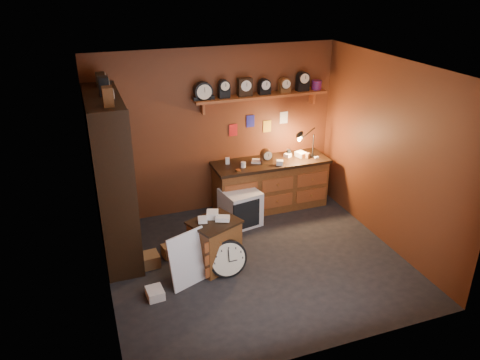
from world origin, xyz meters
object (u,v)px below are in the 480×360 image
(low_cabinet, at_px, (215,242))
(big_round_clock, at_px, (228,259))
(workbench, at_px, (270,182))
(shelving_unit, at_px, (109,171))

(low_cabinet, relative_size, big_round_clock, 1.51)
(big_round_clock, bearing_deg, workbench, 51.45)
(workbench, xyz_separation_m, big_round_clock, (-1.30, -1.63, -0.22))
(workbench, bearing_deg, big_round_clock, -128.55)
(workbench, bearing_deg, low_cabinet, -135.65)
(workbench, relative_size, big_round_clock, 3.73)
(low_cabinet, bearing_deg, shelving_unit, 121.22)
(shelving_unit, height_order, low_cabinet, shelving_unit)
(shelving_unit, bearing_deg, low_cabinet, -35.56)
(workbench, height_order, big_round_clock, workbench)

